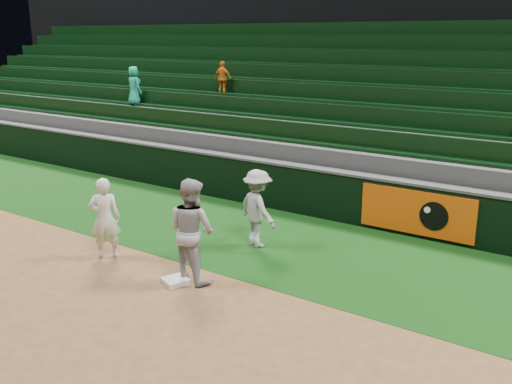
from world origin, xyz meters
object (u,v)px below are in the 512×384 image
baserunner (192,230)px  base_coach (257,208)px  first_base (175,281)px  first_baseman (105,218)px

baserunner → base_coach: 2.14m
first_base → baserunner: (0.15, 0.33, 0.93)m
first_baseman → baserunner: size_ratio=0.86×
first_base → baserunner: baserunner is taller
first_base → baserunner: bearing=66.0°
baserunner → base_coach: baserunner is taller
first_baseman → base_coach: base_coach is taller
first_base → first_baseman: first_baseman is taller
base_coach → first_baseman: bearing=67.4°
base_coach → baserunner: bearing=111.2°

